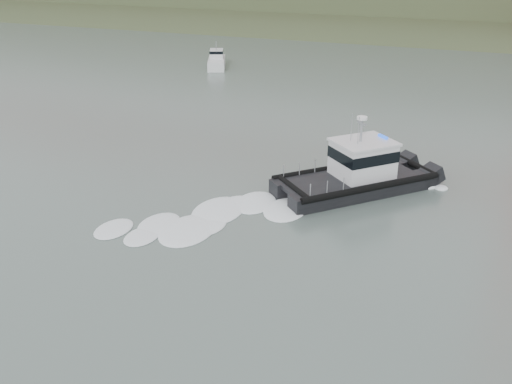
# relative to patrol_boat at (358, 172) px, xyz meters

# --- Properties ---
(ground) EXTENTS (400.00, 400.00, 0.00)m
(ground) POSITION_rel_patrol_boat_xyz_m (-2.35, -13.86, -1.28)
(ground) COLOR #54645D
(ground) RESTS_ON ground
(patrol_boat) EXTENTS (10.05, 10.26, 5.11)m
(patrol_boat) POSITION_rel_patrol_boat_xyz_m (0.00, 0.00, 0.00)
(patrol_boat) COLOR black
(patrol_boat) RESTS_ON ground
(motorboat) EXTENTS (4.38, 6.55, 3.43)m
(motorboat) POSITION_rel_patrol_boat_xyz_m (-25.54, 32.69, -0.42)
(motorboat) COLOR silver
(motorboat) RESTS_ON ground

